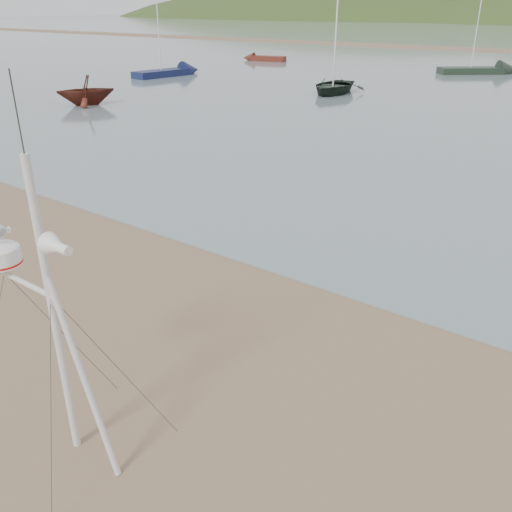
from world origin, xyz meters
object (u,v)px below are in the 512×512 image
Objects in this scene: sailboat_dark_mid at (491,70)px; sailboat_blue_near at (177,72)px; dinghy_red_far at (260,58)px; mast_rig at (58,374)px; boat_red at (84,76)px; boat_dark at (335,56)px.

sailboat_blue_near is at bearing -140.74° from sailboat_dark_mid.
sailboat_blue_near is 1.37× the size of dinghy_red_far.
sailboat_dark_mid reaches higher than mast_rig.
sailboat_dark_mid is at bearing 99.56° from mast_rig.
dinghy_red_far is (-8.25, 27.00, -1.27)m from boat_red.
mast_rig reaches higher than boat_red.
boat_red is at bearing -64.94° from sailboat_blue_near.
sailboat_dark_mid is at bearing 96.20° from boat_red.
boat_dark is 0.96× the size of dinghy_red_far.
sailboat_dark_mid is (4.69, 17.33, -1.94)m from boat_dark.
boat_red is at bearing -114.55° from sailboat_dark_mid.
mast_rig reaches higher than boat_dark.
sailboat_dark_mid is 1.43× the size of dinghy_red_far.
sailboat_blue_near is 13.87m from dinghy_red_far.
sailboat_blue_near is at bearing 165.97° from boat_dark.
boat_dark is at bearing -105.15° from sailboat_dark_mid.
boat_red is 0.46× the size of sailboat_dark_mid.
boat_red is (-8.69, -11.97, -0.69)m from boat_dark.
sailboat_blue_near is (-19.59, -16.01, 0.00)m from sailboat_dark_mid.
sailboat_dark_mid is at bearing 6.06° from dinghy_red_far.
sailboat_dark_mid reaches higher than dinghy_red_far.
mast_rig is at bearing -75.26° from boat_dark.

